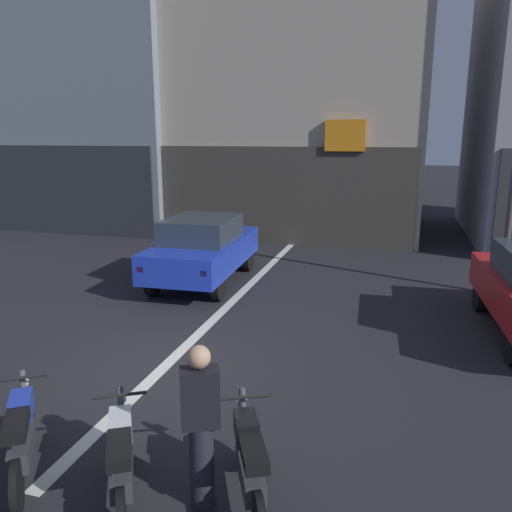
{
  "coord_description": "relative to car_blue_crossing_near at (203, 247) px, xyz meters",
  "views": [
    {
      "loc": [
        3.39,
        -6.59,
        3.53
      ],
      "look_at": [
        0.93,
        2.0,
        1.4
      ],
      "focal_mm": 35.41,
      "sensor_mm": 36.0,
      "label": 1
    }
  ],
  "objects": [
    {
      "name": "building_corner_left",
      "position": [
        -8.42,
        8.59,
        7.05
      ],
      "size": [
        9.89,
        8.08,
        15.9
      ],
      "color": "gray",
      "rests_on": "ground"
    },
    {
      "name": "lane_centre_line",
      "position": [
        1.15,
        1.41,
        -0.88
      ],
      "size": [
        0.2,
        18.0,
        0.01
      ],
      "primitive_type": "cube",
      "color": "silver",
      "rests_on": "ground"
    },
    {
      "name": "building_mid_block",
      "position": [
        0.62,
        8.59,
        7.44
      ],
      "size": [
        9.16,
        7.37,
        16.69
      ],
      "color": "#B2A893",
      "rests_on": "ground"
    },
    {
      "name": "motorcycle_white_row_left_mid",
      "position": [
        2.07,
        -7.36,
        -0.43
      ],
      "size": [
        0.88,
        1.49,
        0.98
      ],
      "color": "black",
      "rests_on": "ground"
    },
    {
      "name": "person_by_motorcycles",
      "position": [
        2.86,
        -7.21,
        -0.03
      ],
      "size": [
        0.42,
        0.36,
        1.67
      ],
      "color": "#23232D",
      "rests_on": "ground"
    },
    {
      "name": "motorcycle_blue_row_leftmost",
      "position": [
        0.85,
        -7.31,
        -0.43
      ],
      "size": [
        1.0,
        1.42,
        0.98
      ],
      "color": "black",
      "rests_on": "ground"
    },
    {
      "name": "ground_plane",
      "position": [
        1.15,
        -4.59,
        -0.89
      ],
      "size": [
        120.0,
        120.0,
        0.0
      ],
      "primitive_type": "plane",
      "color": "#232328"
    },
    {
      "name": "car_blue_crossing_near",
      "position": [
        0.0,
        0.0,
        0.0
      ],
      "size": [
        1.94,
        4.17,
        1.64
      ],
      "color": "black",
      "rests_on": "ground"
    },
    {
      "name": "motorcycle_black_row_centre",
      "position": [
        3.29,
        -7.06,
        -0.43
      ],
      "size": [
        0.79,
        1.54,
        0.98
      ],
      "color": "black",
      "rests_on": "ground"
    }
  ]
}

